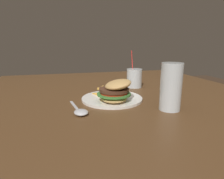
% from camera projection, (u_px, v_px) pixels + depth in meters
% --- Properties ---
extents(dining_table, '(1.43, 1.38, 0.72)m').
position_uv_depth(dining_table, '(116.00, 115.00, 0.91)').
color(dining_table, brown).
rests_on(dining_table, ground_plane).
extents(meal_plate_near, '(0.26, 0.26, 0.10)m').
position_uv_depth(meal_plate_near, '(114.00, 94.00, 0.77)').
color(meal_plate_near, white).
rests_on(meal_plate_near, dining_table).
extents(beer_glass, '(0.08, 0.08, 0.17)m').
position_uv_depth(beer_glass, '(171.00, 88.00, 0.67)').
color(beer_glass, silver).
rests_on(beer_glass, dining_table).
extents(juice_glass, '(0.08, 0.08, 0.20)m').
position_uv_depth(juice_glass, '(134.00, 79.00, 1.03)').
color(juice_glass, silver).
rests_on(juice_glass, dining_table).
extents(spoon, '(0.19, 0.06, 0.02)m').
position_uv_depth(spoon, '(81.00, 112.00, 0.64)').
color(spoon, silver).
rests_on(spoon, dining_table).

